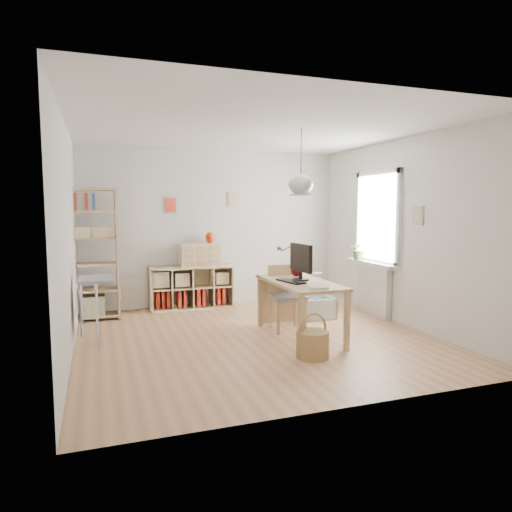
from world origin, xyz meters
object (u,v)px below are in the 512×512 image
object	(u,v)px
cube_shelf	(190,291)
tall_bookshelf	(91,249)
chair	(286,293)
drawer_chest	(200,255)
monitor	(301,260)
desk	(300,288)
storage_chest	(311,304)

from	to	relation	value
cube_shelf	tall_bookshelf	bearing A→B (deg)	-169.81
chair	drawer_chest	distance (m)	2.00
chair	monitor	world-z (taller)	monitor
tall_bookshelf	monitor	bearing A→B (deg)	-36.01
chair	tall_bookshelf	bearing A→B (deg)	153.61
desk	cube_shelf	world-z (taller)	desk
monitor	desk	bearing A→B (deg)	-128.19
desk	storage_chest	world-z (taller)	desk
desk	tall_bookshelf	world-z (taller)	tall_bookshelf
monitor	chair	bearing A→B (deg)	96.73
tall_bookshelf	drawer_chest	size ratio (longest dim) A/B	2.95
storage_chest	monitor	xyz separation A→B (m)	(-0.59, -0.89, 0.80)
cube_shelf	monitor	world-z (taller)	monitor
desk	cube_shelf	bearing A→B (deg)	114.61
desk	storage_chest	bearing A→B (deg)	56.39
tall_bookshelf	chair	xyz separation A→B (m)	(2.57, -1.54, -0.57)
storage_chest	monitor	world-z (taller)	monitor
desk	monitor	xyz separation A→B (m)	(0.03, 0.05, 0.36)
storage_chest	monitor	distance (m)	1.34
tall_bookshelf	chair	distance (m)	3.05
chair	drawer_chest	world-z (taller)	drawer_chest
tall_bookshelf	drawer_chest	world-z (taller)	tall_bookshelf
desk	drawer_chest	bearing A→B (deg)	111.21
monitor	cube_shelf	bearing A→B (deg)	114.10
desk	chair	world-z (taller)	chair
monitor	storage_chest	bearing A→B (deg)	54.87
tall_bookshelf	drawer_chest	bearing A→B (deg)	7.87
cube_shelf	monitor	distance (m)	2.53
desk	monitor	distance (m)	0.37
monitor	drawer_chest	bearing A→B (deg)	110.72
storage_chest	drawer_chest	bearing A→B (deg)	139.11
cube_shelf	drawer_chest	distance (m)	0.64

